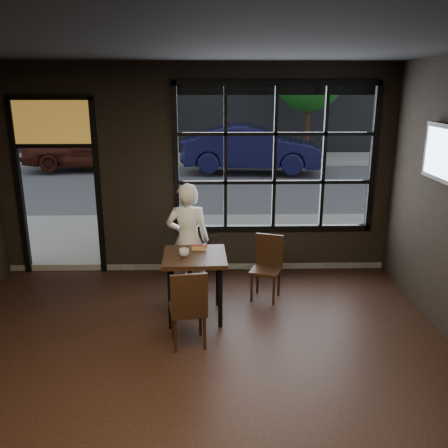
{
  "coord_description": "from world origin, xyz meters",
  "views": [
    {
      "loc": [
        0.27,
        -3.65,
        2.88
      ],
      "look_at": [
        0.4,
        2.2,
        1.15
      ],
      "focal_mm": 38.0,
      "sensor_mm": 36.0,
      "label": 1
    }
  ],
  "objects_px": {
    "chair_near": "(188,307)",
    "man": "(188,241)",
    "cafe_table": "(195,286)",
    "navy_car": "(252,148)"
  },
  "relations": [
    {
      "from": "navy_car",
      "to": "cafe_table",
      "type": "bearing_deg",
      "value": 177.8
    },
    {
      "from": "cafe_table",
      "to": "chair_near",
      "type": "bearing_deg",
      "value": -97.26
    },
    {
      "from": "chair_near",
      "to": "man",
      "type": "relative_size",
      "value": 0.58
    },
    {
      "from": "navy_car",
      "to": "chair_near",
      "type": "bearing_deg",
      "value": 178.03
    },
    {
      "from": "navy_car",
      "to": "man",
      "type": "bearing_deg",
      "value": 176.57
    },
    {
      "from": "cafe_table",
      "to": "navy_car",
      "type": "distance_m",
      "value": 10.28
    },
    {
      "from": "man",
      "to": "navy_car",
      "type": "xyz_separation_m",
      "value": [
        1.63,
        9.51,
        0.04
      ]
    },
    {
      "from": "cafe_table",
      "to": "man",
      "type": "xyz_separation_m",
      "value": [
        -0.11,
        0.64,
        0.39
      ]
    },
    {
      "from": "cafe_table",
      "to": "chair_near",
      "type": "distance_m",
      "value": 0.68
    },
    {
      "from": "chair_near",
      "to": "navy_car",
      "type": "distance_m",
      "value": 10.95
    }
  ]
}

